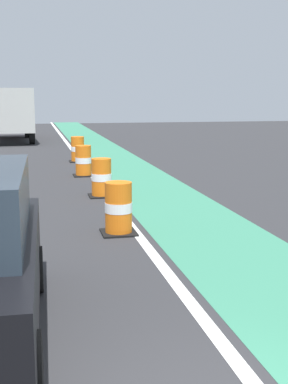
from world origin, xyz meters
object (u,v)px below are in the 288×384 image
Objects in this scene: traffic_barrel_front at (118,209)px; traffic_barrel_mid at (101,178)px; delivery_truck_down_block at (12,111)px; traffic_barrel_far at (78,150)px; traffic_barrel_back at (83,161)px.

traffic_barrel_front and traffic_barrel_mid have the same top height.
traffic_barrel_far is at bearing -74.53° from delivery_truck_down_block.
traffic_barrel_front is 1.00× the size of traffic_barrel_far.
traffic_barrel_mid is (0.19, 4.13, 0.00)m from traffic_barrel_front.
traffic_barrel_front is at bearing -91.05° from traffic_barrel_far.
traffic_barrel_far is 11.54m from delivery_truck_down_block.
delivery_truck_down_block is (-3.03, 19.09, 1.31)m from traffic_barrel_mid.
traffic_barrel_front is 23.43m from delivery_truck_down_block.
traffic_barrel_front is 0.14× the size of delivery_truck_down_block.
traffic_barrel_back is (0.07, 8.10, 0.00)m from traffic_barrel_front.
delivery_truck_down_block is at bearing 96.96° from traffic_barrel_front.
traffic_barrel_back is (-0.12, 3.97, 0.00)m from traffic_barrel_mid.
traffic_barrel_front and traffic_barrel_back have the same top height.
traffic_barrel_back is 15.45m from delivery_truck_down_block.
traffic_barrel_mid is at bearing -88.24° from traffic_barrel_back.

